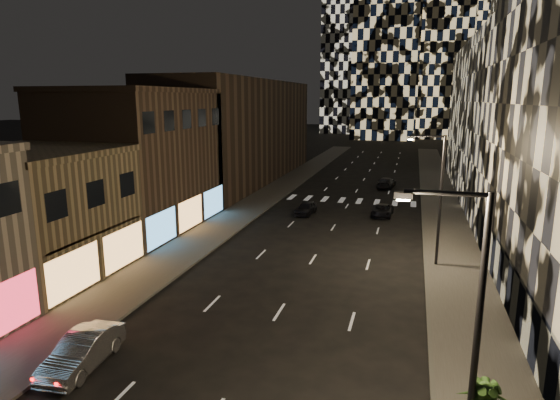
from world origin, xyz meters
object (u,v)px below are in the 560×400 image
Objects in this scene: car_silver_parked at (83,351)px; car_dark_midlane at (306,208)px; car_dark_rightlane at (382,211)px; streetlight_near at (469,325)px; streetlight_far at (437,191)px; car_dark_oncoming at (386,183)px.

car_dark_midlane is (3.27, 29.61, -0.11)m from car_silver_parked.
car_dark_midlane is at bearing 79.30° from car_silver_parked.
car_dark_rightlane is at bearing 16.43° from car_dark_midlane.
streetlight_near reaches higher than car_silver_parked.
car_dark_rightlane is at bearing 107.94° from streetlight_far.
car_dark_midlane is (-11.85, 12.10, -4.71)m from streetlight_far.
car_dark_rightlane is at bearing 98.10° from car_dark_oncoming.
streetlight_near reaches higher than car_dark_rightlane.
streetlight_near is 20.00m from streetlight_far.
car_silver_parked is 29.79m from car_dark_midlane.
car_dark_midlane is at bearing 73.89° from car_dark_oncoming.
car_dark_oncoming is at bearing 99.47° from streetlight_far.
car_dark_oncoming is at bearing 94.94° from car_dark_rightlane.
streetlight_far is 29.87m from car_dark_oncoming.
car_dark_rightlane is (-4.35, 33.45, -4.78)m from streetlight_near.
car_silver_parked is 47.72m from car_dark_oncoming.
car_silver_parked is 1.20× the size of car_dark_midlane.
streetlight_far reaches higher than car_dark_rightlane.
car_dark_oncoming is (10.27, 46.60, -0.06)m from car_silver_parked.
streetlight_near is at bearing -63.51° from car_dark_midlane.
car_dark_oncoming is (-4.85, 49.10, -4.66)m from streetlight_near.
car_silver_parked is at bearing -90.07° from car_dark_midlane.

